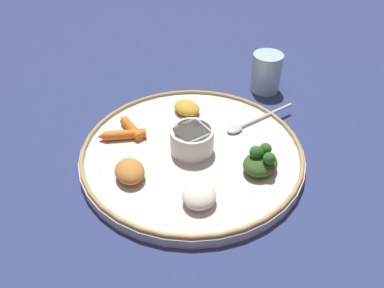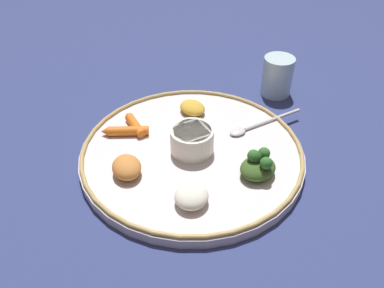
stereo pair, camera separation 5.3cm
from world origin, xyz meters
TOP-DOWN VIEW (x-y plane):
  - ground_plane at (0.00, 0.00)m, footprint 2.40×2.40m
  - platter at (0.00, 0.00)m, footprint 0.42×0.42m
  - platter_rim at (0.00, 0.00)m, footprint 0.42×0.42m
  - center_bowl at (0.00, 0.00)m, footprint 0.08×0.08m
  - spoon at (0.06, -0.13)m, footprint 0.08×0.17m
  - greens_pile at (-0.08, -0.11)m, footprint 0.08×0.09m
  - carrot_near_spoon at (0.08, 0.11)m, footprint 0.08×0.05m
  - carrot_outer at (0.06, 0.13)m, footprint 0.02×0.09m
  - mound_lentil_yellow at (0.13, -0.01)m, footprint 0.08×0.07m
  - mound_squash at (-0.05, 0.12)m, footprint 0.07×0.06m
  - mound_rice_white at (-0.13, 0.01)m, footprint 0.08×0.08m
  - drinking_glass at (0.21, -0.22)m, footprint 0.07×0.07m

SIDE VIEW (x-z plane):
  - ground_plane at x=0.00m, z-range 0.00..0.00m
  - platter at x=0.00m, z-range 0.00..0.02m
  - platter_rim at x=0.00m, z-range 0.02..0.03m
  - spoon at x=0.06m, z-range 0.02..0.03m
  - carrot_near_spoon at x=0.08m, z-range 0.02..0.04m
  - carrot_outer at x=0.06m, z-range 0.02..0.04m
  - mound_lentil_yellow at x=0.13m, z-range 0.02..0.04m
  - mound_rice_white at x=-0.13m, z-range 0.02..0.05m
  - mound_squash at x=-0.05m, z-range 0.02..0.05m
  - drinking_glass at x=0.21m, z-range -0.01..0.09m
  - greens_pile at x=-0.08m, z-range 0.02..0.06m
  - center_bowl at x=0.00m, z-range 0.02..0.07m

